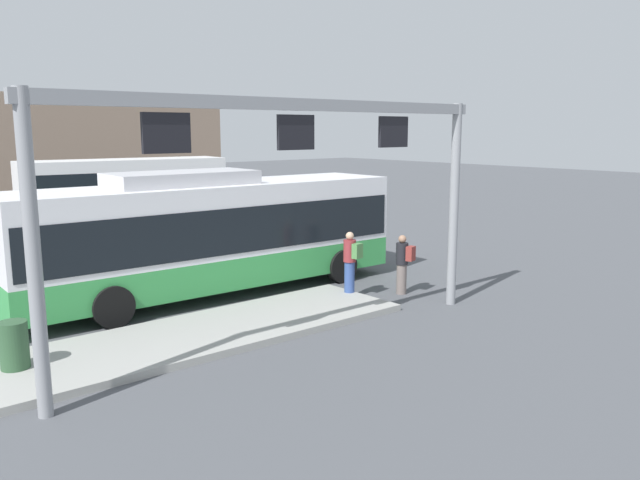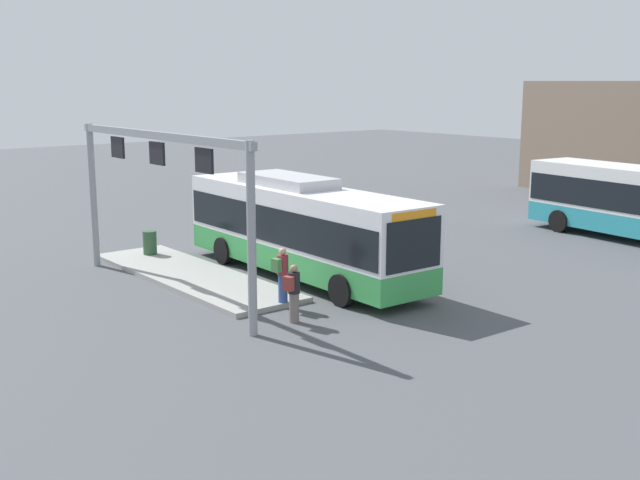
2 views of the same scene
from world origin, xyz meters
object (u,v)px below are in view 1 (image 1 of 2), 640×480
object	(u,v)px
bus_main	(211,230)
trash_bin	(14,345)
person_boarding	(351,260)
bus_background_left	(125,186)
person_waiting_near	(403,263)

from	to	relation	value
bus_main	trash_bin	world-z (taller)	bus_main
bus_main	person_boarding	xyz separation A→B (m)	(2.66, -2.78, -0.76)
bus_background_left	person_waiting_near	distance (m)	18.32
bus_main	bus_background_left	distance (m)	15.40
bus_background_left	person_waiting_near	xyz separation A→B (m)	(0.15, -18.30, -0.89)
bus_background_left	person_boarding	size ratio (longest dim) A/B	5.95
person_waiting_near	trash_bin	world-z (taller)	person_waiting_near
person_boarding	trash_bin	world-z (taller)	person_boarding
person_waiting_near	person_boarding	bearing A→B (deg)	48.71
trash_bin	bus_background_left	bearing A→B (deg)	60.99
trash_bin	person_boarding	bearing A→B (deg)	0.32
bus_main	trash_bin	distance (m)	6.66
bus_background_left	bus_main	bearing A→B (deg)	81.14
bus_main	person_boarding	world-z (taller)	bus_main
bus_background_left	person_waiting_near	size ratio (longest dim) A/B	5.95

